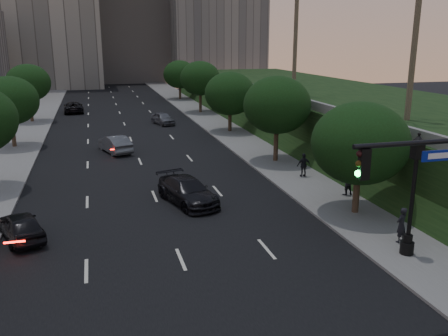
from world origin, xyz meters
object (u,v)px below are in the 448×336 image
object	(u,v)px
sedan_near_left	(21,226)
sedan_mid_left	(115,144)
sedan_far_right	(163,118)
pedestrian_b	(346,182)
sedan_near_right	(187,191)
pedestrian_c	(304,165)
street_lamp	(412,201)
sedan_far_left	(73,107)
pedestrian_a	(401,225)

from	to	relation	value
sedan_near_left	sedan_mid_left	bearing A→B (deg)	-126.25
sedan_far_right	pedestrian_b	distance (m)	29.65
sedan_near_right	pedestrian_c	size ratio (longest dim) A/B	3.13
sedan_mid_left	pedestrian_c	bearing A→B (deg)	118.65
sedan_near_left	pedestrian_b	size ratio (longest dim) A/B	2.46
sedan_mid_left	sedan_near_right	bearing A→B (deg)	85.56
pedestrian_b	pedestrian_c	bearing A→B (deg)	-83.46
sedan_near_right	pedestrian_c	xyz separation A→B (m)	(8.75, 2.91, 0.23)
pedestrian_c	sedan_far_right	bearing A→B (deg)	-77.07
street_lamp	pedestrian_b	distance (m)	8.50
sedan_far_left	pedestrian_a	xyz separation A→B (m)	(16.08, -47.96, 0.27)
sedan_mid_left	pedestrian_c	size ratio (longest dim) A/B	2.76
street_lamp	sedan_mid_left	xyz separation A→B (m)	(-11.47, 24.10, -1.89)
sedan_far_left	sedan_near_left	bearing A→B (deg)	85.29
pedestrian_a	sedan_far_left	bearing A→B (deg)	-95.06
sedan_near_right	pedestrian_b	bearing A→B (deg)	-24.62
street_lamp	sedan_near_left	bearing A→B (deg)	158.52
street_lamp	pedestrian_c	bearing A→B (deg)	86.57
sedan_far_right	pedestrian_c	bearing A→B (deg)	-90.85
pedestrian_a	pedestrian_b	world-z (taller)	pedestrian_a
street_lamp	pedestrian_b	size ratio (longest dim) A/B	3.45
street_lamp	pedestrian_a	xyz separation A→B (m)	(0.48, 1.17, -1.63)
sedan_near_left	sedan_far_left	bearing A→B (deg)	-111.04
sedan_far_right	sedan_far_left	bearing A→B (deg)	114.66
pedestrian_a	pedestrian_b	xyz separation A→B (m)	(1.10, 7.01, -0.03)
sedan_mid_left	sedan_near_left	bearing A→B (deg)	55.33
sedan_far_right	sedan_near_right	bearing A→B (deg)	-110.41
pedestrian_a	pedestrian_b	distance (m)	7.09
sedan_near_left	pedestrian_a	world-z (taller)	pedestrian_a
sedan_mid_left	sedan_far_left	bearing A→B (deg)	-98.56
sedan_near_left	pedestrian_a	xyz separation A→B (m)	(17.22, -5.41, 0.32)
sedan_mid_left	pedestrian_b	bearing A→B (deg)	111.42
sedan_near_right	sedan_far_right	distance (m)	27.47
pedestrian_c	pedestrian_a	bearing A→B (deg)	87.29
sedan_far_left	pedestrian_a	distance (m)	50.58
sedan_near_left	sedan_far_left	distance (m)	42.56
sedan_near_left	sedan_mid_left	xyz separation A→B (m)	(5.27, 17.52, 0.06)
sedan_mid_left	sedan_far_left	size ratio (longest dim) A/B	0.87
sedan_near_right	pedestrian_a	world-z (taller)	pedestrian_a
sedan_mid_left	sedan_far_right	xyz separation A→B (m)	(5.99, 12.88, -0.06)
sedan_mid_left	sedan_far_left	xyz separation A→B (m)	(-4.13, 25.03, -0.02)
sedan_near_right	sedan_far_left	bearing A→B (deg)	84.85
sedan_near_right	pedestrian_b	distance (m)	9.70
sedan_near_right	pedestrian_a	xyz separation A→B (m)	(8.48, -8.45, 0.25)
sedan_mid_left	pedestrian_b	size ratio (longest dim) A/B	2.79
pedestrian_a	pedestrian_b	bearing A→B (deg)	-122.56
street_lamp	sedan_mid_left	bearing A→B (deg)	115.44
sedan_far_right	pedestrian_a	bearing A→B (deg)	-95.69
pedestrian_b	pedestrian_a	bearing A→B (deg)	76.73
sedan_near_left	pedestrian_c	world-z (taller)	pedestrian_c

